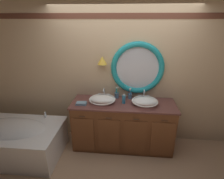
{
  "coord_description": "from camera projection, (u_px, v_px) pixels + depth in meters",
  "views": [
    {
      "loc": [
        0.13,
        -2.57,
        2.29
      ],
      "look_at": [
        -0.14,
        0.25,
        1.15
      ],
      "focal_mm": 28.61,
      "sensor_mm": 36.0,
      "label": 1
    }
  ],
  "objects": [
    {
      "name": "ground_plane",
      "position": [
        118.0,
        153.0,
        3.25
      ],
      "size": [
        14.0,
        14.0,
        0.0
      ],
      "primitive_type": "plane",
      "color": "tan"
    },
    {
      "name": "back_wall_assembly",
      "position": [
        122.0,
        75.0,
        3.29
      ],
      "size": [
        6.4,
        0.26,
        2.6
      ],
      "color": "#D6B78E",
      "rests_on": "ground_plane"
    },
    {
      "name": "vanity_counter",
      "position": [
        123.0,
        125.0,
        3.31
      ],
      "size": [
        1.83,
        0.63,
        0.9
      ],
      "color": "brown",
      "rests_on": "ground_plane"
    },
    {
      "name": "bathtub",
      "position": [
        12.0,
        138.0,
        3.12
      ],
      "size": [
        1.72,
        0.95,
        0.66
      ],
      "color": "white",
      "rests_on": "ground_plane"
    },
    {
      "name": "sink_basin_left",
      "position": [
        102.0,
        99.0,
        3.12
      ],
      "size": [
        0.47,
        0.47,
        0.13
      ],
      "color": "white",
      "rests_on": "vanity_counter"
    },
    {
      "name": "sink_basin_right",
      "position": [
        145.0,
        101.0,
        3.06
      ],
      "size": [
        0.45,
        0.45,
        0.12
      ],
      "color": "white",
      "rests_on": "vanity_counter"
    },
    {
      "name": "faucet_set_left",
      "position": [
        104.0,
        94.0,
        3.34
      ],
      "size": [
        0.22,
        0.15,
        0.18
      ],
      "color": "silver",
      "rests_on": "vanity_counter"
    },
    {
      "name": "faucet_set_right",
      "position": [
        144.0,
        95.0,
        3.28
      ],
      "size": [
        0.21,
        0.13,
        0.18
      ],
      "color": "silver",
      "rests_on": "vanity_counter"
    },
    {
      "name": "toothbrush_holder_left",
      "position": [
        117.0,
        95.0,
        3.32
      ],
      "size": [
        0.08,
        0.08,
        0.22
      ],
      "color": "slate",
      "rests_on": "vanity_counter"
    },
    {
      "name": "toothbrush_holder_right",
      "position": [
        130.0,
        96.0,
        3.29
      ],
      "size": [
        0.08,
        0.08,
        0.21
      ],
      "color": "slate",
      "rests_on": "vanity_counter"
    },
    {
      "name": "soap_dispenser",
      "position": [
        124.0,
        99.0,
        3.1
      ],
      "size": [
        0.06,
        0.07,
        0.18
      ],
      "color": "#388EBC",
      "rests_on": "vanity_counter"
    },
    {
      "name": "folded_hand_towel",
      "position": [
        81.0,
        103.0,
        3.08
      ],
      "size": [
        0.18,
        0.12,
        0.04
      ],
      "color": "#7593A8",
      "rests_on": "vanity_counter"
    }
  ]
}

